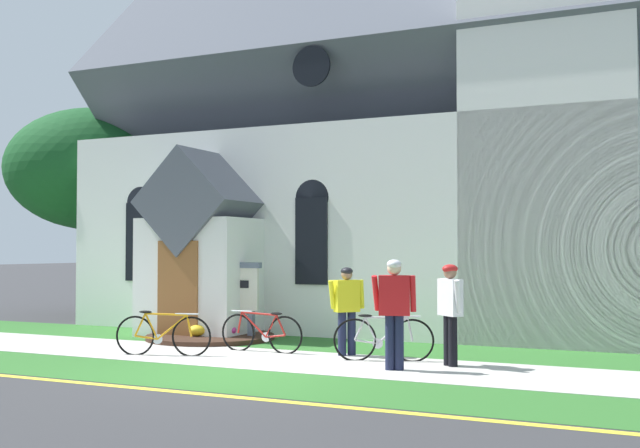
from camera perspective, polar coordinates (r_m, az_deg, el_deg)
name	(u,v)px	position (r m, az deg, el deg)	size (l,w,h in m)	color
ground	(332,344)	(15.75, 0.92, -8.89)	(140.00, 140.00, 0.00)	#333335
sidewalk_slab	(233,357)	(13.93, -6.53, -9.78)	(32.00, 2.35, 0.01)	#B7B5AD
grass_verge	(161,374)	(12.19, -11.74, -10.89)	(32.00, 1.88, 0.01)	#2D6628
church_lawn	(289,343)	(15.89, -2.29, -8.81)	(24.00, 2.17, 0.01)	#2D6628
curb_paint_stripe	(114,386)	(11.34, -15.06, -11.56)	(28.00, 0.16, 0.01)	yellow
church_building	(402,145)	(21.38, 6.15, 5.90)	(13.77, 12.50, 13.46)	white
church_sign	(217,288)	(16.76, -7.65, -4.73)	(2.18, 0.20, 1.64)	slate
flower_bed	(210,336)	(16.64, -8.19, -8.24)	(2.72, 2.72, 0.34)	#382319
bicycle_white	(163,335)	(14.24, -11.63, -8.07)	(1.72, 0.55, 0.83)	black
bicycle_blue	(262,332)	(14.44, -4.37, -8.05)	(1.72, 0.08, 0.78)	black
bicycle_orange	(383,339)	(13.32, 4.72, -8.50)	(1.64, 0.61, 0.82)	black
cyclist_in_white_jersey	(394,304)	(12.26, 5.56, -5.98)	(0.68, 0.34, 1.76)	#191E38
cyclist_in_red_jersey	(347,305)	(13.89, 2.01, -6.01)	(0.52, 0.51, 1.59)	#191E38
cyclist_in_yellow_jersey	(450,307)	(12.80, 9.67, -6.08)	(0.48, 0.62, 1.67)	black
yard_deciduous_tree	(96,170)	(23.32, -16.37, 3.89)	(5.08, 5.08, 6.01)	#3D2D1E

